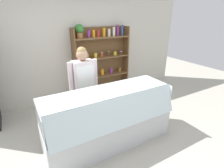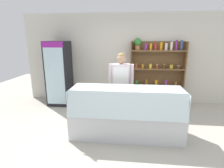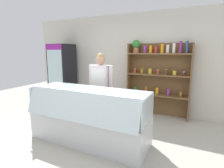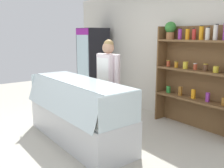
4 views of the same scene
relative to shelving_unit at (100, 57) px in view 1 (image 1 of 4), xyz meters
The scene contains 5 objects.
ground_plane 2.34m from the shelving_unit, 108.49° to the right, with size 12.00×12.00×0.00m, color #B7B2A3.
back_wall 0.73m from the shelving_unit, 163.91° to the left, with size 6.80×0.10×2.70m, color beige.
shelving_unit is the anchor object (origin of this frame).
deli_display_case 2.26m from the shelving_unit, 112.53° to the right, with size 2.23×0.81×1.01m.
shop_clerk 1.57m from the shelving_unit, 127.84° to the right, with size 0.59×0.25×1.64m.
Camera 1 is at (-1.40, -2.30, 2.19)m, focal length 28.00 mm.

